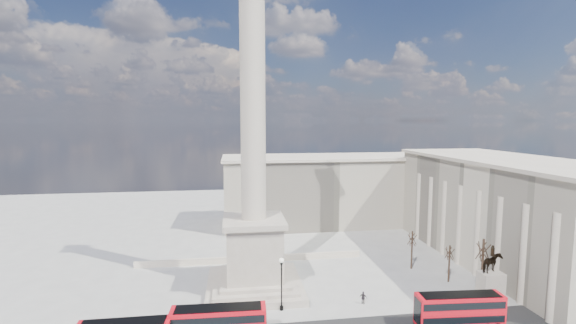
{
  "coord_description": "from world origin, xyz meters",
  "views": [
    {
      "loc": [
        -2.86,
        -50.61,
        25.11
      ],
      "look_at": [
        4.37,
        0.01,
        19.61
      ],
      "focal_mm": 24.0,
      "sensor_mm": 36.0,
      "label": 1
    }
  ],
  "objects_px": {
    "pedestrian_walking": "(451,309)",
    "nelsons_column": "(254,204)",
    "victorian_lamp": "(282,280)",
    "equestrian_statue": "(491,283)",
    "red_bus_c": "(460,310)",
    "pedestrian_crossing": "(363,298)",
    "pedestrian_standing": "(498,292)"
  },
  "relations": [
    {
      "from": "pedestrian_standing",
      "to": "equestrian_statue",
      "type": "bearing_deg",
      "value": 25.45
    },
    {
      "from": "victorian_lamp",
      "to": "pedestrian_standing",
      "type": "relative_size",
      "value": 4.1
    },
    {
      "from": "nelsons_column",
      "to": "red_bus_c",
      "type": "height_order",
      "value": "nelsons_column"
    },
    {
      "from": "red_bus_c",
      "to": "pedestrian_crossing",
      "type": "distance_m",
      "value": 12.23
    },
    {
      "from": "pedestrian_standing",
      "to": "nelsons_column",
      "type": "bearing_deg",
      "value": -14.74
    },
    {
      "from": "red_bus_c",
      "to": "pedestrian_walking",
      "type": "relative_size",
      "value": 7.08
    },
    {
      "from": "nelsons_column",
      "to": "equestrian_statue",
      "type": "relative_size",
      "value": 6.13
    },
    {
      "from": "equestrian_statue",
      "to": "pedestrian_walking",
      "type": "xyz_separation_m",
      "value": [
        -7.27,
        -2.49,
        -2.07
      ]
    },
    {
      "from": "red_bus_c",
      "to": "pedestrian_standing",
      "type": "height_order",
      "value": "red_bus_c"
    },
    {
      "from": "red_bus_c",
      "to": "pedestrian_walking",
      "type": "bearing_deg",
      "value": 79.21
    },
    {
      "from": "equestrian_statue",
      "to": "pedestrian_walking",
      "type": "bearing_deg",
      "value": -161.1
    },
    {
      "from": "victorian_lamp",
      "to": "red_bus_c",
      "type": "bearing_deg",
      "value": -19.53
    },
    {
      "from": "pedestrian_crossing",
      "to": "pedestrian_standing",
      "type": "bearing_deg",
      "value": -147.59
    },
    {
      "from": "red_bus_c",
      "to": "pedestrian_crossing",
      "type": "bearing_deg",
      "value": 145.54
    },
    {
      "from": "nelsons_column",
      "to": "victorian_lamp",
      "type": "xyz_separation_m",
      "value": [
        3.19,
        -7.16,
        -8.7
      ]
    },
    {
      "from": "equestrian_statue",
      "to": "pedestrian_standing",
      "type": "distance_m",
      "value": 2.84
    },
    {
      "from": "nelsons_column",
      "to": "victorian_lamp",
      "type": "distance_m",
      "value": 11.71
    },
    {
      "from": "pedestrian_walking",
      "to": "pedestrian_standing",
      "type": "bearing_deg",
      "value": 12.89
    },
    {
      "from": "victorian_lamp",
      "to": "nelsons_column",
      "type": "bearing_deg",
      "value": 114.03
    },
    {
      "from": "pedestrian_crossing",
      "to": "equestrian_statue",
      "type": "bearing_deg",
      "value": -150.92
    },
    {
      "from": "pedestrian_crossing",
      "to": "nelsons_column",
      "type": "bearing_deg",
      "value": 9.67
    },
    {
      "from": "red_bus_c",
      "to": "equestrian_statue",
      "type": "xyz_separation_m",
      "value": [
        8.07,
        5.56,
        0.59
      ]
    },
    {
      "from": "victorian_lamp",
      "to": "equestrian_statue",
      "type": "distance_m",
      "value": 29.06
    },
    {
      "from": "equestrian_statue",
      "to": "pedestrian_crossing",
      "type": "distance_m",
      "value": 17.83
    },
    {
      "from": "pedestrian_walking",
      "to": "pedestrian_crossing",
      "type": "relative_size",
      "value": 0.84
    },
    {
      "from": "equestrian_statue",
      "to": "pedestrian_crossing",
      "type": "bearing_deg",
      "value": 173.6
    },
    {
      "from": "pedestrian_walking",
      "to": "nelsons_column",
      "type": "bearing_deg",
      "value": 147.51
    },
    {
      "from": "equestrian_statue",
      "to": "pedestrian_walking",
      "type": "distance_m",
      "value": 7.96
    },
    {
      "from": "pedestrian_standing",
      "to": "victorian_lamp",
      "type": "bearing_deg",
      "value": -3.08
    },
    {
      "from": "victorian_lamp",
      "to": "equestrian_statue",
      "type": "height_order",
      "value": "equestrian_statue"
    },
    {
      "from": "nelsons_column",
      "to": "equestrian_statue",
      "type": "height_order",
      "value": "nelsons_column"
    },
    {
      "from": "red_bus_c",
      "to": "pedestrian_crossing",
      "type": "xyz_separation_m",
      "value": [
        -9.54,
        7.54,
        -1.34
      ]
    }
  ]
}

